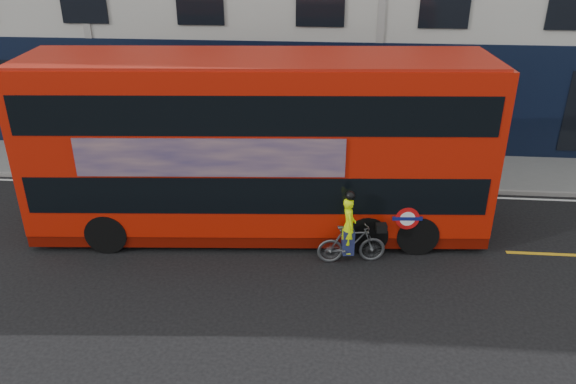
# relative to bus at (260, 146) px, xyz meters

# --- Properties ---
(ground) EXTENTS (120.00, 120.00, 0.00)m
(ground) POSITION_rel_bus_xyz_m (3.29, -2.20, -2.42)
(ground) COLOR black
(ground) RESTS_ON ground
(pavement) EXTENTS (60.00, 3.00, 0.12)m
(pavement) POSITION_rel_bus_xyz_m (3.29, 4.30, -2.36)
(pavement) COLOR slate
(pavement) RESTS_ON ground
(kerb) EXTENTS (60.00, 0.12, 0.13)m
(kerb) POSITION_rel_bus_xyz_m (3.29, 2.80, -2.36)
(kerb) COLOR gray
(kerb) RESTS_ON ground
(road_edge_line) EXTENTS (58.00, 0.10, 0.01)m
(road_edge_line) POSITION_rel_bus_xyz_m (3.29, 2.50, -2.42)
(road_edge_line) COLOR silver
(road_edge_line) RESTS_ON ground
(lane_dashes) EXTENTS (58.00, 0.12, 0.01)m
(lane_dashes) POSITION_rel_bus_xyz_m (3.29, -0.70, -2.42)
(lane_dashes) COLOR gold
(lane_dashes) RESTS_ON ground
(bus) EXTENTS (11.88, 3.52, 4.73)m
(bus) POSITION_rel_bus_xyz_m (0.00, 0.00, 0.00)
(bus) COLOR #B91707
(bus) RESTS_ON ground
(cyclist) EXTENTS (1.74, 0.73, 1.95)m
(cyclist) POSITION_rel_bus_xyz_m (2.39, -1.48, -1.77)
(cyclist) COLOR #494C4F
(cyclist) RESTS_ON ground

